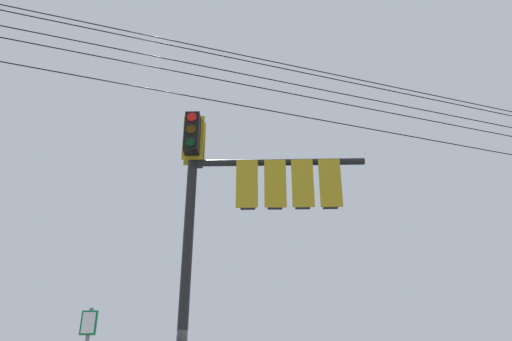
{
  "coord_description": "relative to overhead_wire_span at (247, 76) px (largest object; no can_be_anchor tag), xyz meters",
  "views": [
    {
      "loc": [
        -8.07,
        4.37,
        1.24
      ],
      "look_at": [
        -0.11,
        -0.42,
        5.7
      ],
      "focal_mm": 34.84,
      "sensor_mm": 36.0,
      "label": 1
    }
  ],
  "objects": [
    {
      "name": "overhead_wire_span",
      "position": [
        0.0,
        0.0,
        0.0
      ],
      "size": [
        6.22,
        25.15,
        1.86
      ],
      "color": "black"
    },
    {
      "name": "signal_mast_assembly",
      "position": [
        -0.27,
        0.3,
        -3.33
      ],
      "size": [
        2.45,
        3.43,
        6.95
      ],
      "color": "black",
      "rests_on": "ground"
    }
  ]
}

